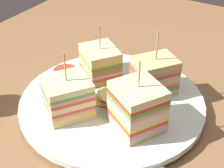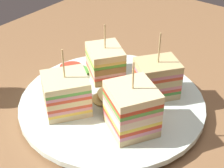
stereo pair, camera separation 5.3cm
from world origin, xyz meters
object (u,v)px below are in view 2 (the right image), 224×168
(sandwich_wedge_0, at_px, (105,62))
(sandwich_wedge_2, at_px, (132,109))
(sandwich_wedge_1, at_px, (66,93))
(sandwich_wedge_3, at_px, (156,78))
(plate, at_px, (112,103))
(chip_pile, at_px, (114,94))

(sandwich_wedge_0, distance_m, sandwich_wedge_2, 0.14)
(sandwich_wedge_1, bearing_deg, sandwich_wedge_2, -40.97)
(sandwich_wedge_3, bearing_deg, sandwich_wedge_0, -49.41)
(sandwich_wedge_1, bearing_deg, sandwich_wedge_3, -0.92)
(plate, relative_size, chip_pile, 3.88)
(sandwich_wedge_3, bearing_deg, sandwich_wedge_1, 0.56)
(sandwich_wedge_0, xyz_separation_m, sandwich_wedge_2, (0.08, 0.12, 0.01))
(plate, relative_size, sandwich_wedge_0, 3.03)
(chip_pile, bearing_deg, sandwich_wedge_1, -39.90)
(sandwich_wedge_2, xyz_separation_m, chip_pile, (-0.03, -0.06, -0.02))
(sandwich_wedge_0, bearing_deg, chip_pile, -5.80)
(sandwich_wedge_0, xyz_separation_m, chip_pile, (0.05, 0.06, -0.01))
(sandwich_wedge_2, xyz_separation_m, sandwich_wedge_3, (-0.09, -0.02, -0.00))
(plate, xyz_separation_m, sandwich_wedge_0, (-0.05, -0.05, 0.03))
(plate, distance_m, sandwich_wedge_3, 0.08)
(plate, xyz_separation_m, sandwich_wedge_2, (0.04, 0.06, 0.04))
(sandwich_wedge_0, relative_size, sandwich_wedge_1, 0.94)
(plate, xyz_separation_m, sandwich_wedge_3, (-0.06, 0.05, 0.04))
(sandwich_wedge_2, distance_m, chip_pile, 0.07)
(sandwich_wedge_1, relative_size, sandwich_wedge_3, 0.95)
(sandwich_wedge_0, xyz_separation_m, sandwich_wedge_3, (-0.01, 0.10, 0.00))
(sandwich_wedge_0, bearing_deg, sandwich_wedge_2, -0.63)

